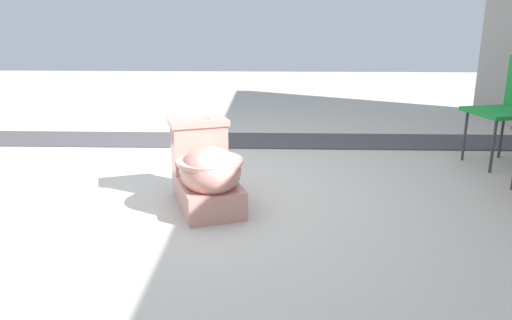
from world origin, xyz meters
The scene contains 3 objects.
ground_plane centered at (0.00, 0.00, 0.00)m, with size 14.00×14.00×0.00m, color #B7B2A8.
gravel_strip centered at (-1.34, 0.50, 0.01)m, with size 0.56×8.00×0.01m, color #423F44.
toilet centered at (0.29, 0.24, 0.22)m, with size 0.72×0.56×0.52m.
Camera 1 is at (3.16, 0.63, 1.15)m, focal length 35.00 mm.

